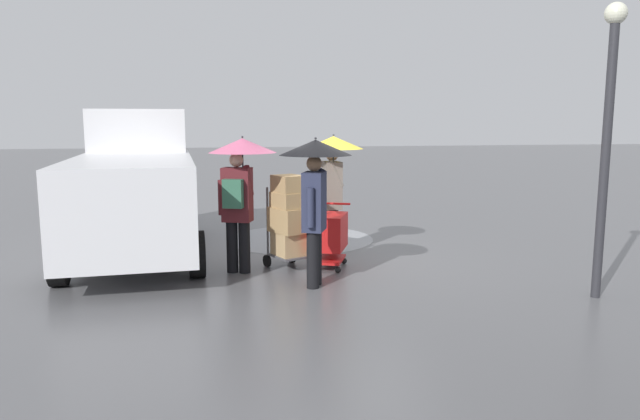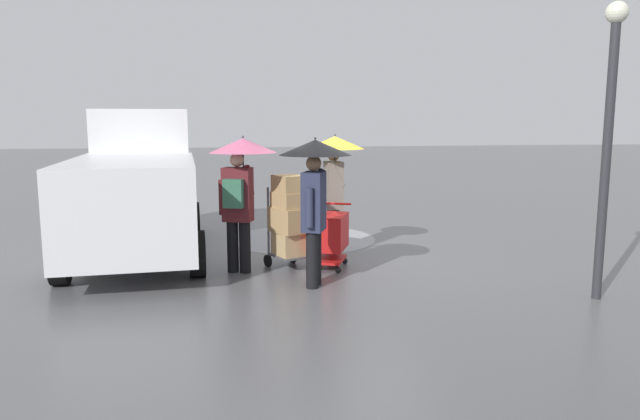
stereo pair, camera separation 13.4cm
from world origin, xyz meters
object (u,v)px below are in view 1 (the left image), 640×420
at_px(shopping_cart_vendor, 328,233).
at_px(pedestrian_black_side, 240,174).
at_px(hand_dolly_boxes, 289,218).
at_px(pedestrian_white_side, 315,177).
at_px(pedestrian_pink_side, 333,166).
at_px(street_lamp, 608,121).
at_px(cargo_van_parked_right, 135,189).

relative_size(shopping_cart_vendor, pedestrian_black_side, 0.49).
relative_size(shopping_cart_vendor, hand_dolly_boxes, 0.69).
distance_m(pedestrian_black_side, pedestrian_white_side, 1.36).
height_order(shopping_cart_vendor, pedestrian_pink_side, pedestrian_pink_side).
height_order(hand_dolly_boxes, pedestrian_pink_side, pedestrian_pink_side).
bearing_deg(pedestrian_black_side, pedestrian_pink_side, -148.70).
relative_size(shopping_cart_vendor, street_lamp, 0.27).
bearing_deg(cargo_van_parked_right, pedestrian_black_side, 136.53).
distance_m(pedestrian_pink_side, pedestrian_white_side, 2.05).
xyz_separation_m(cargo_van_parked_right, hand_dolly_boxes, (-2.53, 1.55, -0.34)).
distance_m(cargo_van_parked_right, street_lamp, 7.60).
bearing_deg(street_lamp, hand_dolly_boxes, -31.05).
bearing_deg(pedestrian_white_side, street_lamp, 160.34).
distance_m(shopping_cart_vendor, pedestrian_black_side, 1.73).
bearing_deg(shopping_cart_vendor, pedestrian_black_side, 2.27).
bearing_deg(shopping_cart_vendor, hand_dolly_boxes, -6.26).
bearing_deg(pedestrian_pink_side, pedestrian_black_side, 31.30).
height_order(pedestrian_black_side, street_lamp, street_lamp).
distance_m(shopping_cart_vendor, pedestrian_white_side, 1.46).
bearing_deg(cargo_van_parked_right, shopping_cart_vendor, 152.98).
distance_m(hand_dolly_boxes, street_lamp, 4.79).
relative_size(cargo_van_parked_right, pedestrian_black_side, 2.53).
xyz_separation_m(pedestrian_pink_side, pedestrian_white_side, (0.67, 1.93, 0.00)).
distance_m(cargo_van_parked_right, pedestrian_white_side, 3.81).
bearing_deg(pedestrian_pink_side, pedestrian_white_side, 70.82).
relative_size(hand_dolly_boxes, pedestrian_white_side, 0.71).
height_order(cargo_van_parked_right, street_lamp, street_lamp).
bearing_deg(pedestrian_pink_side, shopping_cart_vendor, 74.11).
distance_m(shopping_cart_vendor, street_lamp, 4.35).
bearing_deg(pedestrian_black_side, hand_dolly_boxes, -170.69).
xyz_separation_m(hand_dolly_boxes, pedestrian_white_side, (-0.24, 1.04, 0.75)).
xyz_separation_m(hand_dolly_boxes, pedestrian_pink_side, (-0.91, -0.90, 0.75)).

